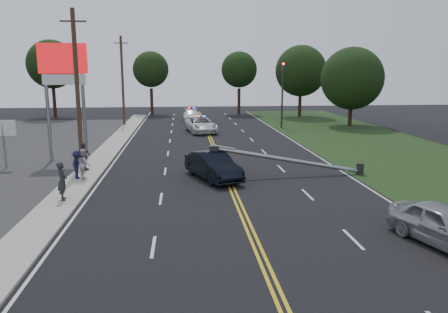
{
  "coord_description": "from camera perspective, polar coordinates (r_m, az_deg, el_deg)",
  "views": [
    {
      "loc": [
        -2.59,
        -16.86,
        6.2
      ],
      "look_at": [
        -0.4,
        5.84,
        1.7
      ],
      "focal_mm": 35.0,
      "sensor_mm": 36.0,
      "label": 1
    }
  ],
  "objects": [
    {
      "name": "bystander_c",
      "position": [
        26.2,
        -18.6,
        -1.02
      ],
      "size": [
        0.73,
        1.12,
        1.63
      ],
      "primitive_type": "imported",
      "rotation": [
        0.0,
        0.0,
        1.45
      ],
      "color": "#17173A",
      "rests_on": "sidewalk"
    },
    {
      "name": "bystander_a",
      "position": [
        22.16,
        -20.37,
        -3.01
      ],
      "size": [
        0.59,
        0.76,
        1.85
      ],
      "primitive_type": "imported",
      "rotation": [
        0.0,
        0.0,
        1.81
      ],
      "color": "#24262C",
      "rests_on": "sidewalk"
    },
    {
      "name": "bystander_d",
      "position": [
        28.24,
        -17.84,
        0.0
      ],
      "size": [
        0.89,
        1.1,
        1.75
      ],
      "primitive_type": "imported",
      "rotation": [
        0.0,
        0.0,
        1.04
      ],
      "color": "#4F463F",
      "rests_on": "sidewalk"
    },
    {
      "name": "small_sign",
      "position": [
        31.27,
        -26.91,
        2.85
      ],
      "size": [
        1.6,
        0.14,
        3.1
      ],
      "color": "gray",
      "rests_on": "ground"
    },
    {
      "name": "tree_6",
      "position": [
        63.87,
        -9.55,
        11.14
      ],
      "size": [
        5.05,
        5.05,
        8.89
      ],
      "color": "black",
      "rests_on": "ground"
    },
    {
      "name": "grass_verge",
      "position": [
        31.92,
        24.89,
        -1.08
      ],
      "size": [
        12.0,
        80.0,
        0.01
      ],
      "primitive_type": "cube",
      "color": "black",
      "rests_on": "ground"
    },
    {
      "name": "tree_9",
      "position": [
        51.47,
        16.39,
        9.75
      ],
      "size": [
        6.93,
        6.93,
        8.8
      ],
      "color": "black",
      "rests_on": "ground"
    },
    {
      "name": "traffic_signal",
      "position": [
        48.15,
        7.64,
        8.7
      ],
      "size": [
        0.28,
        0.41,
        7.05
      ],
      "color": "#2D2D30",
      "rests_on": "ground"
    },
    {
      "name": "crashed_sedan",
      "position": [
        25.24,
        -1.44,
        -1.22
      ],
      "size": [
        3.3,
        5.06,
        1.58
      ],
      "primitive_type": "imported",
      "rotation": [
        0.0,
        0.0,
        0.37
      ],
      "color": "black",
      "rests_on": "ground"
    },
    {
      "name": "tree_5",
      "position": [
        63.14,
        -21.6,
        11.14
      ],
      "size": [
        6.39,
        6.39,
        10.21
      ],
      "color": "black",
      "rests_on": "ground"
    },
    {
      "name": "tree_7",
      "position": [
        63.3,
        1.99,
        11.26
      ],
      "size": [
        5.09,
        5.09,
        8.88
      ],
      "color": "black",
      "rests_on": "ground"
    },
    {
      "name": "utility_pole_far",
      "position": [
        51.3,
        -13.12,
        9.64
      ],
      "size": [
        1.6,
        0.28,
        10.0
      ],
      "color": "#382619",
      "rests_on": "ground"
    },
    {
      "name": "utility_pole_mid",
      "position": [
        29.63,
        -18.62,
        8.43
      ],
      "size": [
        1.6,
        0.28,
        10.0
      ],
      "color": "#382619",
      "rests_on": "ground"
    },
    {
      "name": "waiting_sedan",
      "position": [
        17.7,
        26.91,
        -8.04
      ],
      "size": [
        2.93,
        4.71,
        1.5
      ],
      "primitive_type": "imported",
      "rotation": [
        0.0,
        0.0,
        0.29
      ],
      "color": "#96999E",
      "rests_on": "ground"
    },
    {
      "name": "centerline_yellow",
      "position": [
        27.69,
        -0.01,
        -1.75
      ],
      "size": [
        0.36,
        80.0,
        0.0
      ],
      "primitive_type": "cube",
      "color": "gold",
      "rests_on": "ground"
    },
    {
      "name": "tree_8",
      "position": [
        60.66,
        10.01,
        10.95
      ],
      "size": [
        6.84,
        6.84,
        9.57
      ],
      "color": "black",
      "rests_on": "ground"
    },
    {
      "name": "ground",
      "position": [
        18.15,
        3.06,
        -8.83
      ],
      "size": [
        120.0,
        120.0,
        0.0
      ],
      "primitive_type": "plane",
      "color": "black",
      "rests_on": "ground"
    },
    {
      "name": "emergency_a",
      "position": [
        44.49,
        -3.0,
        4.14
      ],
      "size": [
        3.43,
        5.87,
        1.53
      ],
      "primitive_type": "imported",
      "rotation": [
        0.0,
        0.0,
        0.17
      ],
      "color": "silver",
      "rests_on": "ground"
    },
    {
      "name": "pylon_sign",
      "position": [
        31.86,
        -20.23,
        10.13
      ],
      "size": [
        3.2,
        0.35,
        8.0
      ],
      "color": "gray",
      "rests_on": "ground"
    },
    {
      "name": "sidewalk",
      "position": [
        28.16,
        -17.3,
        -1.95
      ],
      "size": [
        1.8,
        70.0,
        0.12
      ],
      "primitive_type": "cube",
      "color": "#A7A297",
      "rests_on": "ground"
    },
    {
      "name": "emergency_b",
      "position": [
        54.9,
        -4.26,
        5.4
      ],
      "size": [
        2.14,
        4.96,
        1.42
      ],
      "primitive_type": "imported",
      "rotation": [
        0.0,
        0.0,
        0.03
      ],
      "color": "white",
      "rests_on": "ground"
    },
    {
      "name": "fallen_streetlight",
      "position": [
        26.31,
        9.53,
        -0.58
      ],
      "size": [
        9.36,
        0.44,
        1.91
      ],
      "color": "#2D2D30",
      "rests_on": "ground"
    },
    {
      "name": "bystander_b",
      "position": [
        26.11,
        -17.78,
        -0.91
      ],
      "size": [
        0.86,
        0.99,
        1.72
      ],
      "primitive_type": "imported",
      "rotation": [
        0.0,
        0.0,
        1.86
      ],
      "color": "#ACACB1",
      "rests_on": "sidewalk"
    }
  ]
}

